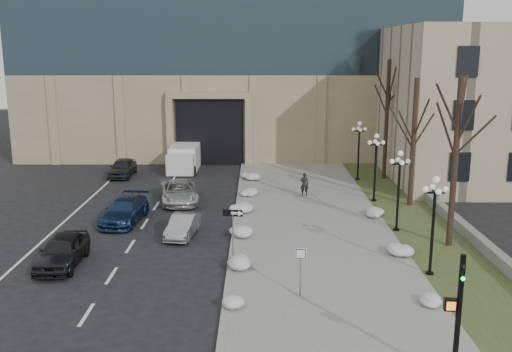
% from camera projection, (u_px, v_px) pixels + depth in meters
% --- Properties ---
extents(ground, '(160.00, 160.00, 0.00)m').
position_uv_depth(ground, '(249.00, 340.00, 20.64)').
color(ground, black).
rests_on(ground, ground).
extents(sidewalk, '(9.00, 40.00, 0.12)m').
position_uv_depth(sidewalk, '(311.00, 223.00, 34.28)').
color(sidewalk, gray).
rests_on(sidewalk, ground).
extents(curb, '(0.30, 40.00, 0.14)m').
position_uv_depth(curb, '(236.00, 223.00, 34.29)').
color(curb, gray).
rests_on(curb, ground).
extents(grass_strip, '(4.00, 40.00, 0.10)m').
position_uv_depth(grass_strip, '(418.00, 223.00, 34.27)').
color(grass_strip, '#384422').
rests_on(grass_strip, ground).
extents(stone_wall, '(0.50, 30.00, 0.70)m').
position_uv_depth(stone_wall, '(442.00, 209.00, 36.15)').
color(stone_wall, gray).
rests_on(stone_wall, ground).
extents(car_a, '(1.86, 4.50, 1.52)m').
position_uv_depth(car_a, '(62.00, 251.00, 27.61)').
color(car_a, black).
rests_on(car_a, ground).
extents(car_b, '(1.75, 3.83, 1.22)m').
position_uv_depth(car_b, '(183.00, 226.00, 31.97)').
color(car_b, '#94979B').
rests_on(car_b, ground).
extents(car_c, '(2.51, 5.10, 1.43)m').
position_uv_depth(car_c, '(125.00, 211.00, 34.52)').
color(car_c, navy).
rests_on(car_c, ground).
extents(car_d, '(3.35, 5.59, 1.45)m').
position_uv_depth(car_d, '(179.00, 192.00, 39.00)').
color(car_d, silver).
rests_on(car_d, ground).
extents(car_e, '(1.78, 4.33, 1.47)m').
position_uv_depth(car_e, '(122.00, 168.00, 46.90)').
color(car_e, '#2B2B30').
rests_on(car_e, ground).
extents(pedestrian, '(0.67, 0.50, 1.67)m').
position_uv_depth(pedestrian, '(304.00, 184.00, 40.23)').
color(pedestrian, black).
rests_on(pedestrian, sidewalk).
extents(box_truck, '(2.46, 6.70, 2.12)m').
position_uv_depth(box_truck, '(185.00, 157.00, 49.69)').
color(box_truck, silver).
rests_on(box_truck, ground).
extents(one_way_sign, '(1.02, 0.35, 2.72)m').
position_uv_depth(one_way_sign, '(236.00, 219.00, 27.56)').
color(one_way_sign, slate).
rests_on(one_way_sign, ground).
extents(keep_sign, '(0.48, 0.10, 2.23)m').
position_uv_depth(keep_sign, '(301.00, 262.00, 23.76)').
color(keep_sign, slate).
rests_on(keep_sign, ground).
extents(traffic_signal, '(0.74, 0.98, 4.33)m').
position_uv_depth(traffic_signal, '(457.00, 322.00, 17.48)').
color(traffic_signal, black).
rests_on(traffic_signal, ground).
extents(snow_clump_b, '(1.10, 1.60, 0.36)m').
position_uv_depth(snow_clump_b, '(241.00, 307.00, 22.61)').
color(snow_clump_b, silver).
rests_on(snow_clump_b, sidewalk).
extents(snow_clump_c, '(1.10, 1.60, 0.36)m').
position_uv_depth(snow_clump_c, '(237.00, 265.00, 26.99)').
color(snow_clump_c, silver).
rests_on(snow_clump_c, sidewalk).
extents(snow_clump_d, '(1.10, 1.60, 0.36)m').
position_uv_depth(snow_clump_d, '(237.00, 233.00, 31.70)').
color(snow_clump_d, silver).
rests_on(snow_clump_d, sidewalk).
extents(snow_clump_e, '(1.10, 1.60, 0.36)m').
position_uv_depth(snow_clump_e, '(240.00, 208.00, 36.66)').
color(snow_clump_e, silver).
rests_on(snow_clump_e, sidewalk).
extents(snow_clump_f, '(1.10, 1.60, 0.36)m').
position_uv_depth(snow_clump_f, '(247.00, 193.00, 40.30)').
color(snow_clump_f, silver).
rests_on(snow_clump_f, sidewalk).
extents(snow_clump_g, '(1.10, 1.60, 0.36)m').
position_uv_depth(snow_clump_g, '(250.00, 177.00, 45.55)').
color(snow_clump_g, silver).
rests_on(snow_clump_g, sidewalk).
extents(snow_clump_h, '(1.10, 1.60, 0.36)m').
position_uv_depth(snow_clump_h, '(431.00, 296.00, 23.60)').
color(snow_clump_h, silver).
rests_on(snow_clump_h, sidewalk).
extents(snow_clump_i, '(1.10, 1.60, 0.36)m').
position_uv_depth(snow_clump_i, '(402.00, 249.00, 29.14)').
color(snow_clump_i, silver).
rests_on(snow_clump_i, sidewalk).
extents(snow_clump_j, '(1.10, 1.60, 0.36)m').
position_uv_depth(snow_clump_j, '(374.00, 213.00, 35.46)').
color(snow_clump_j, silver).
rests_on(snow_clump_j, sidewalk).
extents(lamppost_a, '(1.18, 1.18, 4.76)m').
position_uv_depth(lamppost_a, '(434.00, 212.00, 25.81)').
color(lamppost_a, black).
rests_on(lamppost_a, ground).
extents(lamppost_b, '(1.18, 1.18, 4.76)m').
position_uv_depth(lamppost_b, '(399.00, 180.00, 32.15)').
color(lamppost_b, black).
rests_on(lamppost_b, ground).
extents(lamppost_c, '(1.18, 1.18, 4.76)m').
position_uv_depth(lamppost_c, '(376.00, 158.00, 38.49)').
color(lamppost_c, black).
rests_on(lamppost_c, ground).
extents(lamppost_d, '(1.18, 1.18, 4.76)m').
position_uv_depth(lamppost_d, '(359.00, 143.00, 44.83)').
color(lamppost_d, black).
rests_on(lamppost_d, ground).
extents(tree_near, '(3.20, 3.20, 9.00)m').
position_uv_depth(tree_near, '(457.00, 139.00, 29.10)').
color(tree_near, black).
rests_on(tree_near, ground).
extents(tree_mid, '(3.20, 3.20, 8.50)m').
position_uv_depth(tree_mid, '(414.00, 124.00, 36.98)').
color(tree_mid, black).
rests_on(tree_mid, ground).
extents(tree_far, '(3.20, 3.20, 9.50)m').
position_uv_depth(tree_far, '(387.00, 103.00, 44.64)').
color(tree_far, black).
rests_on(tree_far, ground).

